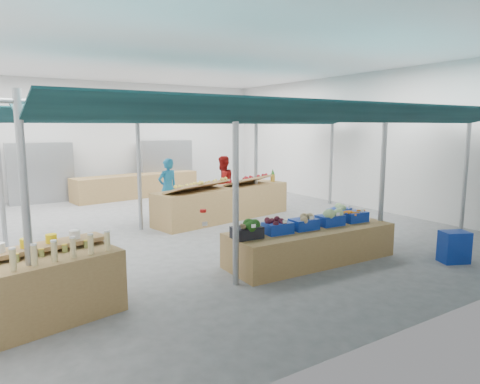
{
  "coord_description": "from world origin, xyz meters",
  "views": [
    {
      "loc": [
        -4.54,
        -9.68,
        2.56
      ],
      "look_at": [
        0.61,
        -1.6,
        1.09
      ],
      "focal_mm": 32.0,
      "sensor_mm": 36.0,
      "label": 1
    }
  ],
  "objects_px": {
    "bottle_shelf": "(42,287)",
    "fruit_counter": "(224,203)",
    "vendor_left": "(168,188)",
    "vendor_right": "(223,183)",
    "veg_counter": "(311,245)",
    "crate_stack": "(454,247)"
  },
  "relations": [
    {
      "from": "veg_counter",
      "to": "fruit_counter",
      "type": "relative_size",
      "value": 0.8
    },
    {
      "from": "bottle_shelf",
      "to": "vendor_left",
      "type": "height_order",
      "value": "vendor_left"
    },
    {
      "from": "vendor_right",
      "to": "veg_counter",
      "type": "bearing_deg",
      "value": 67.06
    },
    {
      "from": "bottle_shelf",
      "to": "veg_counter",
      "type": "distance_m",
      "value": 4.72
    },
    {
      "from": "vendor_left",
      "to": "vendor_right",
      "type": "bearing_deg",
      "value": 169.11
    },
    {
      "from": "bottle_shelf",
      "to": "fruit_counter",
      "type": "bearing_deg",
      "value": 26.83
    },
    {
      "from": "crate_stack",
      "to": "vendor_left",
      "type": "bearing_deg",
      "value": 113.29
    },
    {
      "from": "crate_stack",
      "to": "vendor_left",
      "type": "distance_m",
      "value": 7.4
    },
    {
      "from": "veg_counter",
      "to": "vendor_left",
      "type": "distance_m",
      "value": 5.34
    },
    {
      "from": "vendor_left",
      "to": "bottle_shelf",
      "type": "bearing_deg",
      "value": 41.73
    },
    {
      "from": "bottle_shelf",
      "to": "veg_counter",
      "type": "xyz_separation_m",
      "value": [
        4.71,
        0.02,
        -0.15
      ]
    },
    {
      "from": "vendor_left",
      "to": "vendor_right",
      "type": "height_order",
      "value": "same"
    },
    {
      "from": "fruit_counter",
      "to": "vendor_right",
      "type": "relative_size",
      "value": 2.5
    },
    {
      "from": "crate_stack",
      "to": "fruit_counter",
      "type": "bearing_deg",
      "value": 106.83
    },
    {
      "from": "bottle_shelf",
      "to": "vendor_left",
      "type": "relative_size",
      "value": 1.26
    },
    {
      "from": "bottle_shelf",
      "to": "veg_counter",
      "type": "bearing_deg",
      "value": -11.6
    },
    {
      "from": "veg_counter",
      "to": "vendor_right",
      "type": "relative_size",
      "value": 2.0
    },
    {
      "from": "vendor_left",
      "to": "vendor_right",
      "type": "relative_size",
      "value": 1.0
    },
    {
      "from": "veg_counter",
      "to": "crate_stack",
      "type": "xyz_separation_m",
      "value": [
        2.24,
        -1.51,
        -0.03
      ]
    },
    {
      "from": "bottle_shelf",
      "to": "crate_stack",
      "type": "xyz_separation_m",
      "value": [
        6.96,
        -1.5,
        -0.17
      ]
    },
    {
      "from": "bottle_shelf",
      "to": "fruit_counter",
      "type": "height_order",
      "value": "bottle_shelf"
    },
    {
      "from": "veg_counter",
      "to": "crate_stack",
      "type": "height_order",
      "value": "veg_counter"
    }
  ]
}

